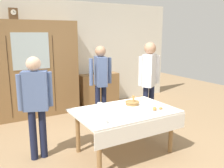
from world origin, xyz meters
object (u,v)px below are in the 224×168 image
Objects in this scene: tea_cup_far_left at (100,105)px; person_beside_shelf at (36,98)px; spoon_near_left at (86,114)px; person_near_right_end at (149,76)px; dining_table at (126,116)px; tea_cup_center at (138,100)px; spoon_front_edge at (118,115)px; spoon_mid_right at (100,116)px; person_behind_table_right at (101,77)px; mantel_clock at (13,14)px; bread_basket at (132,103)px; book_stack at (99,72)px; tea_cup_near_right at (105,122)px; tea_cup_back_edge at (120,103)px; wall_cabinet at (30,70)px; bookshelf_low at (99,89)px; pastry_plate at (157,110)px.

person_beside_shelf is (-1.01, 0.13, 0.22)m from tea_cup_far_left.
spoon_near_left is at bearing -143.26° from tea_cup_far_left.
spoon_near_left is 0.07× the size of person_near_right_end.
person_near_right_end is (1.05, 0.74, 0.45)m from dining_table.
tea_cup_far_left is (-0.72, 0.11, 0.00)m from tea_cup_center.
tea_cup_far_left reaches higher than spoon_front_edge.
spoon_mid_right is 0.07× the size of person_behind_table_right.
person_beside_shelf is at bearing 156.71° from dining_table.
bread_basket is (1.44, -2.38, -1.56)m from mantel_clock.
person_beside_shelf reaches higher than book_stack.
tea_cup_center reaches higher than spoon_mid_right.
tea_cup_near_right is at bearing -112.06° from tea_cup_far_left.
mantel_clock is at bearing 140.08° from person_near_right_end.
person_near_right_end reaches higher than tea_cup_center.
tea_cup_far_left is 0.34m from tea_cup_back_edge.
tea_cup_center is at bearing 32.09° from tea_cup_near_right.
tea_cup_center is at bearing -59.14° from wall_cabinet.
bookshelf_low reaches higher than spoon_near_left.
spoon_mid_right is at bearing -50.52° from spoon_near_left.
mantel_clock is 0.14× the size of person_near_right_end.
person_behind_table_right is at bearing 78.80° from tea_cup_back_edge.
tea_cup_back_edge reaches higher than spoon_mid_right.
tea_cup_back_edge is at bearing -61.56° from mantel_clock.
dining_table is at bearing -103.66° from tea_cup_back_edge.
person_near_right_end is at bearing 58.13° from pastry_plate.
person_near_right_end is at bearing 4.92° from person_beside_shelf.
person_beside_shelf is (-0.36, -2.05, -0.13)m from wall_cabinet.
tea_cup_center is at bearing -8.64° from tea_cup_far_left.
book_stack is 2.99m from person_beside_shelf.
spoon_front_edge is (0.33, 0.21, -0.02)m from tea_cup_near_right.
pastry_plate is at bearing -70.35° from bread_basket.
spoon_near_left is (-1.05, 0.38, -0.01)m from pastry_plate.
tea_cup_far_left is 0.46× the size of pastry_plate.
spoon_near_left is at bearing 160.00° from pastry_plate.
tea_cup_back_edge is 0.71m from spoon_near_left.
person_near_right_end is (1.53, 0.77, 0.35)m from spoon_mid_right.
tea_cup_near_right reaches higher than spoon_near_left.
spoon_front_edge is (-1.10, -2.77, 0.30)m from bookshelf_low.
mantel_clock is at bearing -179.86° from wall_cabinet.
spoon_near_left is (0.28, -2.45, -0.37)m from wall_cabinet.
bread_basket is 0.99m from person_near_right_end.
spoon_mid_right is (0.68, -2.62, -1.59)m from mantel_clock.
tea_cup_center is at bearing -143.13° from person_near_right_end.
bookshelf_low is at bearing 68.30° from spoon_front_edge.
spoon_mid_right is at bearing -162.26° from bread_basket.
tea_cup_far_left is at bearing 62.21° from spoon_mid_right.
dining_table is at bearing -144.75° from person_near_right_end.
bread_basket reaches higher than tea_cup_far_left.
bread_basket reaches higher than spoon_near_left.
dining_table is 0.49m from spoon_mid_right.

